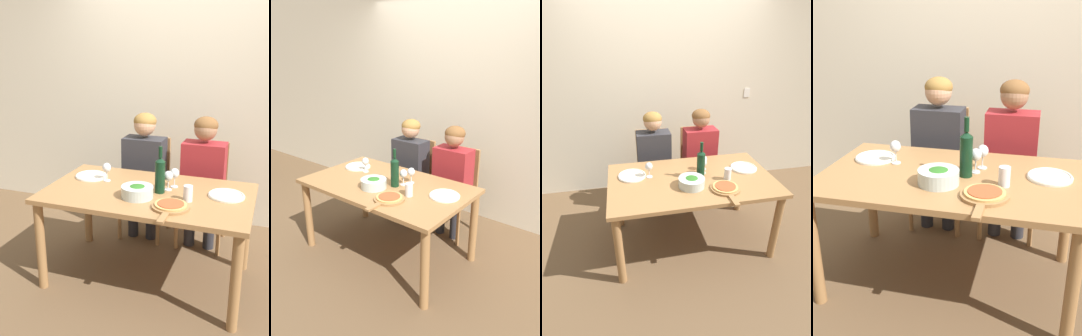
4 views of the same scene
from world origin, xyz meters
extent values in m
plane|color=brown|center=(0.00, 0.00, 0.00)|extent=(40.00, 40.00, 0.00)
cube|color=beige|center=(0.00, 1.30, 1.35)|extent=(10.00, 0.05, 2.70)
cube|color=white|center=(1.10, 1.27, 1.25)|extent=(0.08, 0.01, 0.12)
cube|color=#9E7042|center=(0.00, 0.00, 0.72)|extent=(1.55, 0.91, 0.04)
cylinder|color=#9E7042|center=(-0.72, -0.40, 0.35)|extent=(0.07, 0.07, 0.71)
cylinder|color=#9E7042|center=(0.72, -0.40, 0.35)|extent=(0.07, 0.07, 0.71)
cylinder|color=#9E7042|center=(-0.72, 0.40, 0.35)|extent=(0.07, 0.07, 0.71)
cylinder|color=#9E7042|center=(0.72, 0.40, 0.35)|extent=(0.07, 0.07, 0.71)
cube|color=#9E7042|center=(-0.27, 0.73, 0.42)|extent=(0.42, 0.42, 0.04)
cube|color=#9E7042|center=(-0.27, 0.92, 0.69)|extent=(0.38, 0.03, 0.50)
cylinder|color=#9E7042|center=(-0.46, 0.54, 0.20)|extent=(0.04, 0.04, 0.40)
cylinder|color=#9E7042|center=(-0.08, 0.54, 0.20)|extent=(0.04, 0.04, 0.40)
cylinder|color=#9E7042|center=(-0.46, 0.92, 0.20)|extent=(0.04, 0.04, 0.40)
cylinder|color=#9E7042|center=(-0.08, 0.92, 0.20)|extent=(0.04, 0.04, 0.40)
cube|color=#9E7042|center=(0.29, 0.73, 0.42)|extent=(0.42, 0.42, 0.04)
cube|color=#9E7042|center=(0.29, 0.92, 0.69)|extent=(0.38, 0.03, 0.50)
cylinder|color=#9E7042|center=(0.10, 0.54, 0.20)|extent=(0.04, 0.04, 0.40)
cylinder|color=#9E7042|center=(0.48, 0.54, 0.20)|extent=(0.04, 0.04, 0.40)
cylinder|color=#9E7042|center=(0.10, 0.92, 0.20)|extent=(0.04, 0.04, 0.40)
cylinder|color=#9E7042|center=(0.48, 0.92, 0.20)|extent=(0.04, 0.04, 0.40)
cylinder|color=#28282D|center=(-0.36, 0.65, 0.22)|extent=(0.10, 0.10, 0.44)
cylinder|color=#28282D|center=(-0.18, 0.65, 0.22)|extent=(0.10, 0.10, 0.44)
cube|color=#2D2D33|center=(-0.27, 0.71, 0.71)|extent=(0.38, 0.22, 0.54)
cylinder|color=#2D2D33|center=(-0.47, 0.46, 0.56)|extent=(0.07, 0.31, 0.14)
cylinder|color=#2D2D33|center=(-0.07, 0.46, 0.56)|extent=(0.07, 0.31, 0.14)
sphere|color=tan|center=(-0.27, 0.71, 1.10)|extent=(0.20, 0.20, 0.20)
ellipsoid|color=olive|center=(-0.27, 0.72, 1.13)|extent=(0.21, 0.21, 0.15)
cylinder|color=#28282D|center=(0.20, 0.65, 0.22)|extent=(0.10, 0.10, 0.44)
cylinder|color=#28282D|center=(0.38, 0.65, 0.22)|extent=(0.10, 0.10, 0.44)
cube|color=maroon|center=(0.29, 0.71, 0.71)|extent=(0.38, 0.22, 0.54)
cylinder|color=maroon|center=(0.09, 0.46, 0.56)|extent=(0.07, 0.31, 0.14)
cylinder|color=maroon|center=(0.49, 0.46, 0.56)|extent=(0.07, 0.31, 0.14)
sphere|color=#9E7051|center=(0.29, 0.71, 1.10)|extent=(0.20, 0.20, 0.20)
ellipsoid|color=brown|center=(0.29, 0.72, 1.13)|extent=(0.21, 0.21, 0.15)
cylinder|color=black|center=(0.09, 0.01, 0.86)|extent=(0.08, 0.08, 0.24)
cone|color=black|center=(0.09, 0.01, 1.00)|extent=(0.08, 0.08, 0.03)
cylinder|color=black|center=(0.09, 0.01, 1.06)|extent=(0.03, 0.03, 0.08)
cylinder|color=silver|center=(-0.04, -0.14, 0.78)|extent=(0.23, 0.23, 0.08)
ellipsoid|color=#2D6B23|center=(-0.04, -0.14, 0.79)|extent=(0.19, 0.19, 0.09)
cylinder|color=silver|center=(-0.55, 0.16, 0.75)|extent=(0.26, 0.26, 0.01)
torus|color=silver|center=(-0.55, 0.16, 0.75)|extent=(0.26, 0.26, 0.02)
cylinder|color=silver|center=(0.57, 0.09, 0.75)|extent=(0.26, 0.26, 0.01)
torus|color=silver|center=(0.57, 0.09, 0.75)|extent=(0.26, 0.26, 0.02)
cylinder|color=#9E7042|center=(0.24, -0.25, 0.75)|extent=(0.26, 0.26, 0.02)
cube|color=#9E7042|center=(0.24, -0.45, 0.75)|extent=(0.04, 0.14, 0.02)
cylinder|color=tan|center=(0.24, -0.25, 0.77)|extent=(0.22, 0.22, 0.01)
cylinder|color=#AD4C28|center=(0.24, -0.25, 0.77)|extent=(0.18, 0.18, 0.01)
cylinder|color=silver|center=(-0.39, 0.11, 0.74)|extent=(0.06, 0.06, 0.01)
cylinder|color=silver|center=(-0.39, 0.11, 0.79)|extent=(0.01, 0.01, 0.07)
ellipsoid|color=silver|center=(-0.39, 0.11, 0.85)|extent=(0.07, 0.07, 0.08)
ellipsoid|color=maroon|center=(-0.39, 0.11, 0.84)|extent=(0.06, 0.06, 0.03)
cylinder|color=silver|center=(0.16, 0.16, 0.74)|extent=(0.06, 0.06, 0.01)
cylinder|color=silver|center=(0.16, 0.16, 0.79)|extent=(0.01, 0.01, 0.07)
ellipsoid|color=silver|center=(0.16, 0.16, 0.85)|extent=(0.07, 0.07, 0.08)
ellipsoid|color=maroon|center=(0.16, 0.16, 0.84)|extent=(0.06, 0.06, 0.03)
cylinder|color=silver|center=(0.13, 0.08, 0.74)|extent=(0.06, 0.06, 0.01)
cylinder|color=silver|center=(0.13, 0.08, 0.79)|extent=(0.01, 0.01, 0.07)
ellipsoid|color=silver|center=(0.13, 0.08, 0.85)|extent=(0.07, 0.07, 0.08)
ellipsoid|color=maroon|center=(0.13, 0.08, 0.84)|extent=(0.06, 0.06, 0.03)
cylinder|color=silver|center=(0.32, -0.08, 0.80)|extent=(0.07, 0.07, 0.11)
camera|label=1|loc=(0.84, -2.64, 1.81)|focal=42.00mm
camera|label=2|loc=(1.88, -2.11, 1.92)|focal=35.00mm
camera|label=3|loc=(-0.59, -2.08, 1.96)|focal=28.00mm
camera|label=4|loc=(0.50, -2.09, 1.63)|focal=42.00mm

